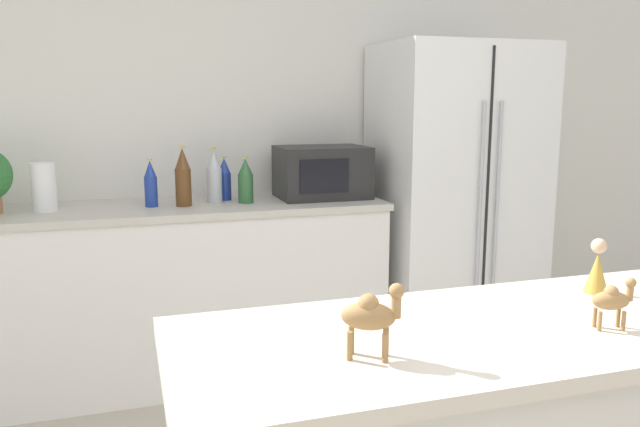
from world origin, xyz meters
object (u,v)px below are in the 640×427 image
paper_towel_roll (44,187)px  camel_figurine_second (613,299)px  wise_man_figurine_crimson (597,269)px  refrigerator (454,202)px  back_bottle_4 (183,178)px  back_bottle_3 (214,176)px  camel_figurine (371,314)px  back_bottle_1 (246,181)px  microwave (322,172)px  back_bottle_2 (151,184)px  back_bottle_0 (224,179)px

paper_towel_roll → camel_figurine_second: (1.42, -2.13, -0.04)m
wise_man_figurine_crimson → camel_figurine_second: bearing=-124.6°
refrigerator → back_bottle_4: 1.55m
back_bottle_3 → back_bottle_4: 0.18m
camel_figurine → back_bottle_1: bearing=86.2°
refrigerator → back_bottle_1: refrigerator is taller
paper_towel_roll → back_bottle_4: bearing=-3.9°
microwave → back_bottle_4: 0.76m
paper_towel_roll → back_bottle_4: size_ratio=0.77×
camel_figurine → refrigerator: bearing=56.8°
refrigerator → back_bottle_2: refrigerator is taller
back_bottle_2 → camel_figurine_second: 2.30m
camel_figurine → camel_figurine_second: size_ratio=1.31×
back_bottle_1 → back_bottle_2: (-0.48, 0.02, 0.00)m
back_bottle_0 → back_bottle_4: 0.27m
back_bottle_3 → wise_man_figurine_crimson: (0.76, -1.91, -0.06)m
back_bottle_1 → back_bottle_4: bearing=-178.8°
microwave → back_bottle_2: size_ratio=1.99×
back_bottle_2 → camel_figurine: (0.34, -2.10, -0.01)m
back_bottle_3 → back_bottle_4: bearing=-158.7°
refrigerator → paper_towel_roll: bearing=178.6°
microwave → camel_figurine: bearing=-104.9°
microwave → camel_figurine: (-0.57, -2.14, -0.04)m
back_bottle_3 → refrigerator: bearing=-3.0°
back_bottle_3 → camel_figurine_second: bearing=-74.4°
refrigerator → back_bottle_0: (-1.30, 0.14, 0.16)m
back_bottle_1 → wise_man_figurine_crimson: 1.95m
back_bottle_0 → camel_figurine: bearing=-91.2°
camel_figurine_second → back_bottle_0: bearing=103.6°
back_bottle_3 → back_bottle_1: bearing=-20.3°
microwave → back_bottle_2: (-0.91, -0.04, -0.03)m
back_bottle_3 → wise_man_figurine_crimson: back_bottle_3 is taller
back_bottle_0 → back_bottle_1: 0.15m
back_bottle_0 → camel_figurine_second: size_ratio=1.94×
microwave → back_bottle_1: microwave is taller
paper_towel_roll → back_bottle_3: size_ratio=0.81×
back_bottle_4 → camel_figurine: (0.18, -2.07, -0.04)m
back_bottle_1 → back_bottle_2: 0.48m
back_bottle_3 → camel_figurine_second: size_ratio=2.38×
back_bottle_4 → camel_figurine: 2.08m
microwave → camel_figurine_second: size_ratio=3.97×
camel_figurine_second → back_bottle_2: bearing=113.6°
paper_towel_roll → back_bottle_2: bearing=-2.1°
microwave → back_bottle_0: (-0.53, 0.06, -0.03)m
back_bottle_3 → camel_figurine: back_bottle_3 is taller
back_bottle_3 → camel_figurine: (0.02, -2.14, -0.03)m
refrigerator → camel_figurine: bearing=-123.2°
paper_towel_roll → back_bottle_0: bearing=5.7°
back_bottle_1 → refrigerator: bearing=-0.7°
paper_towel_roll → camel_figurine: 2.28m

